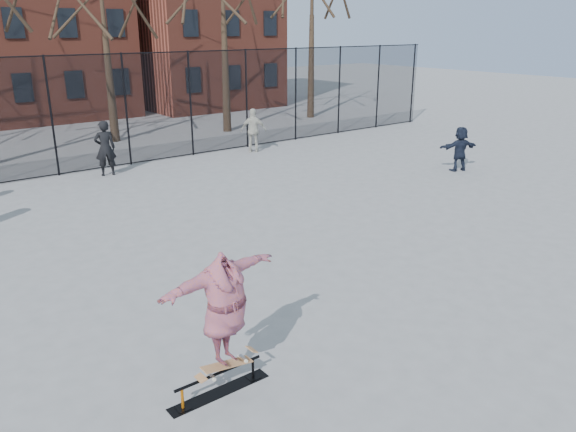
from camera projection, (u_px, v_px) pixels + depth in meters
ground at (353, 304)px, 10.38m from camera, size 100.00×100.00×0.00m
skate_rail at (219, 384)px, 7.84m from camera, size 1.54×0.24×0.34m
skateboard at (227, 365)px, 7.84m from camera, size 0.83×0.20×0.10m
skater at (225, 310)px, 7.56m from camera, size 2.07×0.94×1.63m
bystander_black at (105, 148)px, 19.01m from camera, size 0.77×0.59×1.88m
bystander_white at (254, 130)px, 22.57m from camera, size 1.07×0.99×1.76m
bystander_navy at (460, 149)px, 19.68m from camera, size 1.52×0.93×1.56m
fence at (93, 112)px, 19.43m from camera, size 34.03×0.07×4.00m
rowhouses at (7, 1)px, 28.28m from camera, size 29.00×7.00×13.00m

